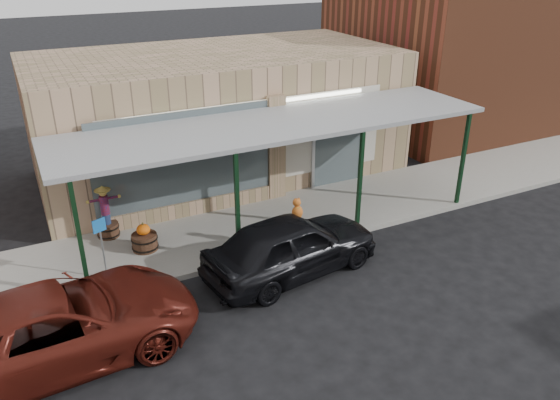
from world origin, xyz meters
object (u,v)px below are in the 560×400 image
barrel_pumpkin (145,240)px  handicap_sign (101,241)px  barrel_scarecrow (107,220)px  car_maroon (57,326)px  parked_sedan (292,245)px

barrel_pumpkin → handicap_sign: (-1.16, -0.91, 0.74)m
barrel_scarecrow → car_maroon: (-1.73, -4.34, 0.10)m
handicap_sign → parked_sedan: (4.19, -1.58, -0.40)m
barrel_pumpkin → car_maroon: car_maroon is taller
handicap_sign → car_maroon: bearing=-139.9°
barrel_scarecrow → car_maroon: size_ratio=0.28×
barrel_pumpkin → parked_sedan: (3.03, -2.49, 0.34)m
parked_sedan → car_maroon: parked_sedan is taller
barrel_scarecrow → handicap_sign: handicap_sign is taller
car_maroon → barrel_pumpkin: bearing=-41.7°
barrel_pumpkin → car_maroon: 4.03m
barrel_scarecrow → barrel_pumpkin: 1.38m
barrel_scarecrow → car_maroon: bearing=-113.0°
barrel_scarecrow → barrel_pumpkin: barrel_scarecrow is taller
handicap_sign → car_maroon: size_ratio=0.29×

